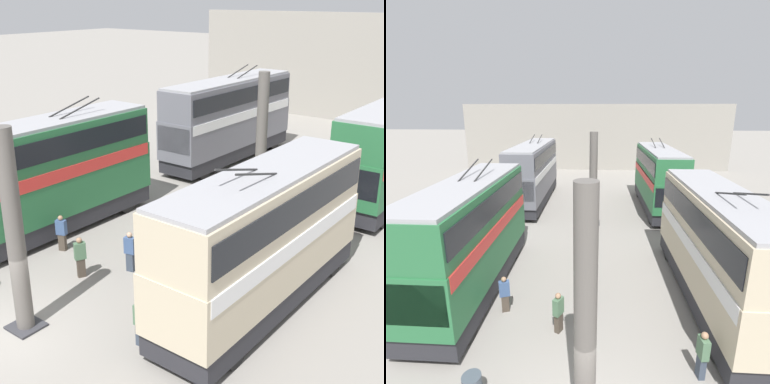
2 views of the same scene
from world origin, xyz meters
TOP-DOWN VIEW (x-y plane):
  - depot_back_wall at (35.57, 0.00)m, footprint 0.50×36.00m
  - support_column_near at (0.38, 0.00)m, footprint 1.01×1.01m
  - support_column_far at (14.94, 0.00)m, footprint 1.01×1.01m
  - bus_left_near at (6.17, -5.31)m, footprint 9.84×2.54m
  - bus_left_far at (18.71, -5.31)m, footprint 9.88×2.54m
  - bus_right_near at (6.35, 5.31)m, footprint 9.31×2.54m
  - bus_right_far at (20.00, 5.31)m, footprint 11.24×2.54m
  - person_aisle_foreground at (3.72, 1.11)m, footprint 0.48×0.41m
  - person_aisle_midway at (5.19, -0.06)m, footprint 0.34×0.47m
  - person_by_left_row at (2.01, -3.53)m, footprint 0.44×0.28m
  - person_by_right_row at (4.76, 3.44)m, footprint 0.37×0.48m

SIDE VIEW (x-z plane):
  - person_by_right_row at x=4.76m, z-range 0.04..1.61m
  - person_aisle_foreground at x=3.72m, z-range 0.04..1.67m
  - person_aisle_midway at x=5.19m, z-range 0.04..1.68m
  - person_by_left_row at x=2.01m, z-range 0.04..1.68m
  - bus_left_near at x=6.17m, z-range 0.02..5.49m
  - bus_left_far at x=18.71m, z-range 0.04..5.72m
  - bus_right_near at x=6.35m, z-range 0.04..5.75m
  - bus_right_far at x=20.00m, z-range 0.06..5.88m
  - support_column_near at x=0.38m, z-range -0.12..6.48m
  - support_column_far at x=14.94m, z-range -0.12..6.48m
  - depot_back_wall at x=35.57m, z-range 0.00..8.79m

